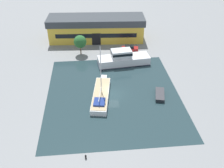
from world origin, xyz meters
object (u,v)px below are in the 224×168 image
at_px(small_dinghy, 160,95).
at_px(motor_cruiser, 123,59).
at_px(warehouse_building, 96,28).
at_px(quay_tree_near_building, 80,42).
at_px(parked_car, 130,48).
at_px(sailboat_moored, 101,95).

bearing_deg(small_dinghy, motor_cruiser, 126.47).
xyz_separation_m(warehouse_building, small_dinghy, (11.38, -28.58, -2.99)).
height_order(motor_cruiser, small_dinghy, motor_cruiser).
distance_m(quay_tree_near_building, motor_cruiser, 12.06).
xyz_separation_m(quay_tree_near_building, small_dinghy, (15.84, -19.57, -3.17)).
relative_size(quay_tree_near_building, parked_car, 1.16).
distance_m(quay_tree_near_building, small_dinghy, 25.38).
relative_size(motor_cruiser, small_dinghy, 2.78).
relative_size(quay_tree_near_building, small_dinghy, 1.12).
relative_size(quay_tree_near_building, motor_cruiser, 0.40).
bearing_deg(sailboat_moored, motor_cruiser, 73.29).
height_order(quay_tree_near_building, sailboat_moored, sailboat_moored).
bearing_deg(motor_cruiser, small_dinghy, -163.12).
bearing_deg(motor_cruiser, quay_tree_near_building, 53.49).
height_order(warehouse_building, parked_car, warehouse_building).
distance_m(quay_tree_near_building, sailboat_moored, 19.47).
relative_size(parked_car, sailboat_moored, 0.36).
height_order(parked_car, small_dinghy, parked_car).
bearing_deg(warehouse_building, parked_car, -42.27).
bearing_deg(parked_car, motor_cruiser, -13.91).
distance_m(parked_car, motor_cruiser, 7.06).
bearing_deg(warehouse_building, sailboat_moored, -87.32).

